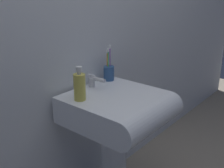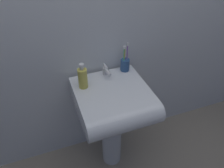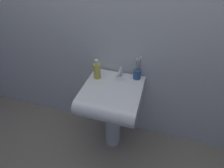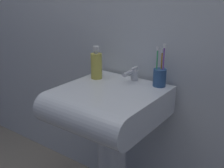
% 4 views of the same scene
% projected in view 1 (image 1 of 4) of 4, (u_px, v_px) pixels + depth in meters
% --- Properties ---
extents(wall_back, '(5.00, 0.05, 2.40)m').
position_uv_depth(wall_back, '(76.00, 9.00, 1.53)').
color(wall_back, silver).
rests_on(wall_back, ground).
extents(sink_pedestal, '(0.15, 0.15, 0.62)m').
position_uv_depth(sink_pedestal, '(113.00, 166.00, 1.67)').
color(sink_pedestal, white).
rests_on(sink_pedestal, ground).
extents(sink_basin, '(0.48, 0.52, 0.15)m').
position_uv_depth(sink_basin, '(121.00, 110.00, 1.51)').
color(sink_basin, white).
rests_on(sink_basin, sink_pedestal).
extents(faucet, '(0.04, 0.13, 0.07)m').
position_uv_depth(faucet, '(94.00, 81.00, 1.61)').
color(faucet, silver).
rests_on(faucet, sink_basin).
extents(toothbrush_cup, '(0.07, 0.07, 0.22)m').
position_uv_depth(toothbrush_cup, '(109.00, 72.00, 1.72)').
color(toothbrush_cup, '#2D5184').
rests_on(toothbrush_cup, sink_basin).
extents(soap_bottle, '(0.06, 0.06, 0.18)m').
position_uv_depth(soap_bottle, '(80.00, 86.00, 1.42)').
color(soap_bottle, gold).
rests_on(soap_bottle, sink_basin).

